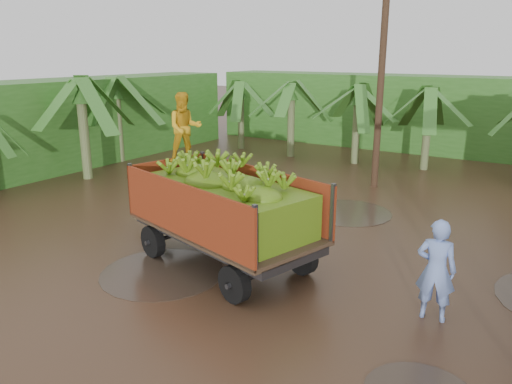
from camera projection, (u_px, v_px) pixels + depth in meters
ground at (320, 275)px, 10.86m from camera, size 100.00×100.00×0.00m
hedge_north at (427, 113)px, 24.38m from camera, size 22.00×3.00×3.60m
hedge_west at (60, 124)px, 20.89m from camera, size 3.00×18.00×3.60m
banana_trailer at (223, 206)px, 11.07m from camera, size 6.42×3.33×3.79m
man_blue at (436, 270)px, 8.87m from camera, size 0.74×0.53×1.90m
utility_pole at (381, 80)px, 17.08m from camera, size 1.20×0.24×7.40m
banana_plants at (269, 134)px, 18.13m from camera, size 24.90×20.08×4.07m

